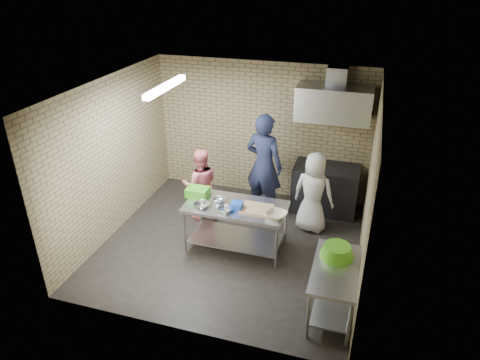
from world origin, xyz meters
name	(u,v)px	position (x,y,z in m)	size (l,w,h in m)	color
floor	(231,245)	(0.00, 0.00, 0.00)	(4.20, 4.20, 0.00)	black
ceiling	(229,88)	(0.00, 0.00, 2.70)	(4.20, 4.20, 0.00)	black
back_wall	(262,131)	(0.00, 2.00, 1.35)	(4.20, 0.06, 2.70)	#9A8660
front_wall	(177,245)	(0.00, -2.00, 1.35)	(4.20, 0.06, 2.70)	#9A8660
left_wall	(112,158)	(-2.10, 0.00, 1.35)	(0.06, 4.00, 2.70)	#9A8660
right_wall	(369,192)	(2.10, 0.00, 1.35)	(0.06, 4.00, 2.70)	#9A8660
prep_table	(236,227)	(0.10, -0.05, 0.41)	(1.63, 0.81, 0.81)	silver
side_counter	(333,290)	(1.80, -1.10, 0.38)	(0.60, 1.20, 0.75)	silver
stove	(325,189)	(1.35, 1.65, 0.45)	(1.20, 0.70, 0.90)	black
range_hood	(334,104)	(1.35, 1.70, 2.10)	(1.30, 0.60, 0.60)	silver
hood_duct	(337,76)	(1.35, 1.85, 2.55)	(0.35, 0.30, 0.30)	#A5A8AD
wall_shelf	(351,112)	(1.65, 1.89, 1.92)	(0.80, 0.20, 0.04)	#3F2B19
fluorescent_fixture	(165,87)	(-1.00, 0.00, 2.64)	(0.10, 1.25, 0.08)	white
green_crate	(198,192)	(-0.60, 0.07, 0.89)	(0.36, 0.27, 0.14)	green
blue_tub	(237,206)	(0.15, -0.15, 0.87)	(0.18, 0.18, 0.12)	blue
cutting_board	(256,209)	(0.45, -0.07, 0.83)	(0.50, 0.38, 0.03)	tan
mixing_bowl_a	(202,205)	(-0.40, -0.25, 0.84)	(0.25, 0.25, 0.06)	silver
mixing_bowl_b	(219,200)	(-0.20, 0.00, 0.84)	(0.19, 0.19, 0.06)	silver
mixing_bowl_c	(225,210)	(0.00, -0.27, 0.84)	(0.23, 0.23, 0.06)	silver
ceramic_bowl	(276,215)	(0.80, -0.20, 0.85)	(0.31, 0.31, 0.08)	#BFB999
green_basin	(337,251)	(1.78, -0.85, 0.83)	(0.46, 0.46, 0.17)	#59C626
bottle_red	(337,105)	(1.40, 1.89, 2.03)	(0.07, 0.07, 0.18)	#B22619
bottle_green	(360,107)	(1.80, 1.89, 2.02)	(0.06, 0.06, 0.15)	green
man_navy	(264,166)	(0.25, 1.19, 0.99)	(0.72, 0.47, 1.97)	#151B34
woman_pink	(200,185)	(-0.80, 0.70, 0.68)	(0.67, 0.52, 1.37)	pink
woman_white	(313,193)	(1.22, 0.90, 0.73)	(0.71, 0.46, 1.46)	silver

